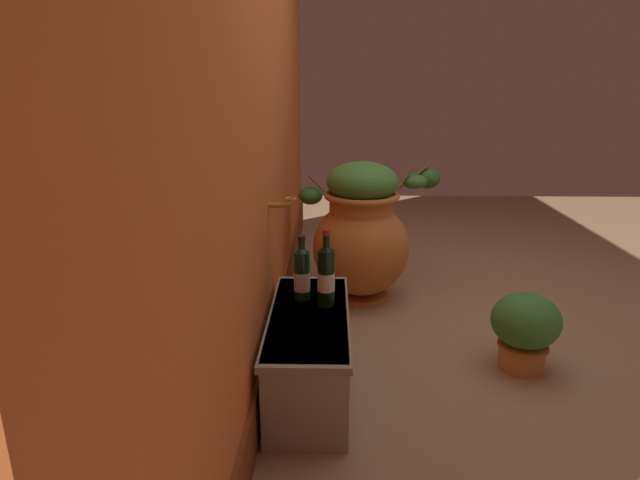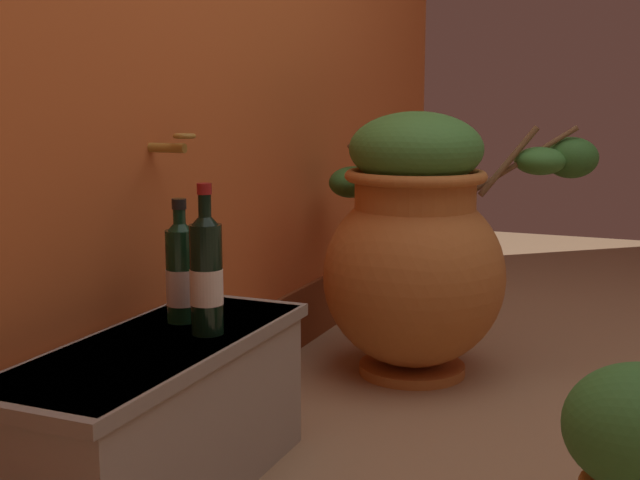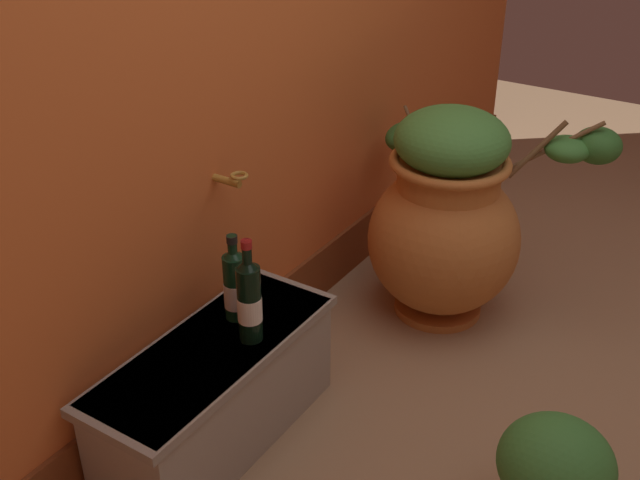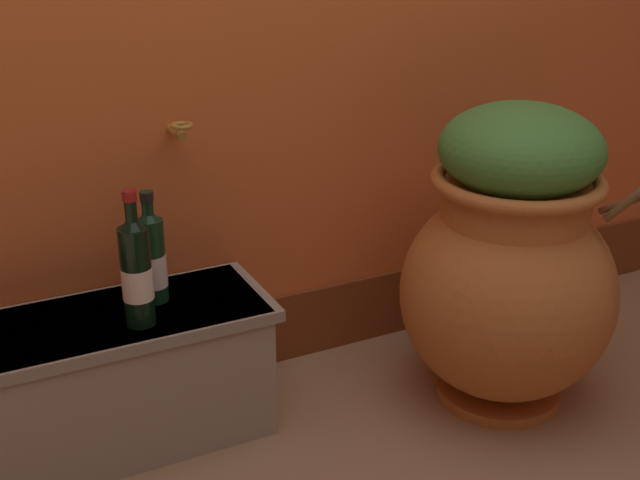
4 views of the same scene
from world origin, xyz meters
name	(u,v)px [view 2 (image 2 of 4)]	position (x,y,z in m)	size (l,w,h in m)	color
ground_plane	(607,468)	(0.00, 0.00, 0.00)	(7.00, 7.00, 0.00)	#9E7A56
terracotta_urn	(417,247)	(0.51, 0.64, 0.42)	(0.70, 0.91, 0.85)	#C17033
stone_ledge	(160,415)	(-0.55, 0.91, 0.20)	(0.87, 0.34, 0.36)	#9E9384
wine_bottle_left	(206,271)	(-0.45, 0.84, 0.51)	(0.07, 0.07, 0.34)	black
wine_bottle_middle	(181,270)	(-0.39, 0.95, 0.49)	(0.07, 0.07, 0.29)	black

